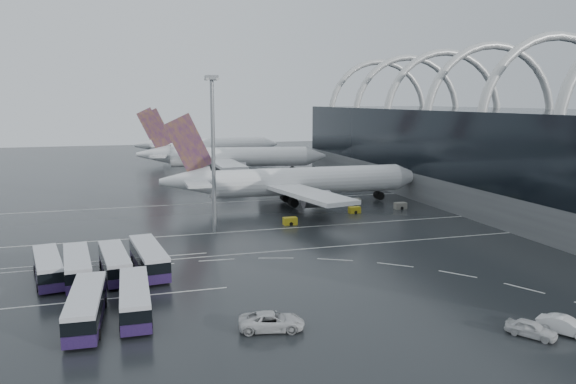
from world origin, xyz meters
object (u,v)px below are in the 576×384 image
object	(u,v)px
airliner_gate_b	(229,158)
van_curve_c	(565,326)
bus_row_far_b	(86,306)
gse_cart_belly_a	(355,210)
bus_row_near_d	(149,257)
gse_cart_belly_b	(355,201)
bus_row_near_a	(48,267)
gse_cart_belly_d	(400,206)
gse_cart_belly_c	(290,221)
bus_row_near_b	(77,266)
airliner_main	(294,182)
airliner_gate_c	(206,146)
van_curve_b	(531,329)
floodlight_mast	(213,135)
bus_row_near_c	(115,262)
van_curve_a	(272,321)
bus_row_far_c	(135,298)
gse_cart_belly_e	(321,199)

from	to	relation	value
airliner_gate_b	van_curve_c	world-z (taller)	airliner_gate_b
bus_row_far_b	gse_cart_belly_a	size ratio (longest dim) A/B	6.02
bus_row_near_d	gse_cart_belly_b	xyz separation A→B (m)	(44.70, 36.05, -1.20)
airliner_gate_b	bus_row_far_b	size ratio (longest dim) A/B	4.17
bus_row_near_a	bus_row_far_b	xyz separation A→B (m)	(5.28, -15.87, 0.10)
gse_cart_belly_d	gse_cart_belly_c	bearing A→B (deg)	-163.79
bus_row_near_b	gse_cart_belly_a	xyz separation A→B (m)	(49.80, 29.03, -1.19)
bus_row_far_b	airliner_main	bearing A→B (deg)	-32.51
bus_row_far_b	van_curve_c	distance (m)	46.84
airliner_gate_c	gse_cart_belly_c	size ratio (longest dim) A/B	22.52
van_curve_b	van_curve_c	bearing A→B (deg)	-40.45
airliner_gate_c	floodlight_mast	distance (m)	119.63
bus_row_near_c	gse_cart_belly_a	xyz separation A→B (m)	(45.36, 28.36, -1.13)
bus_row_near_a	gse_cart_belly_b	distance (m)	67.50
bus_row_far_b	van_curve_a	world-z (taller)	bus_row_far_b
bus_row_near_b	gse_cart_belly_c	distance (m)	41.25
gse_cart_belly_a	airliner_gate_b	bearing A→B (deg)	100.75
bus_row_far_b	bus_row_far_c	bearing A→B (deg)	-73.32
airliner_gate_b	bus_row_near_d	size ratio (longest dim) A/B	4.03
airliner_main	bus_row_near_c	bearing A→B (deg)	-131.87
airliner_gate_c	floodlight_mast	world-z (taller)	floodlight_mast
gse_cart_belly_b	gse_cart_belly_e	world-z (taller)	gse_cart_belly_b
gse_cart_belly_a	gse_cart_belly_d	world-z (taller)	gse_cart_belly_d
floodlight_mast	bus_row_near_b	bearing A→B (deg)	-134.36
floodlight_mast	bus_row_far_b	bearing A→B (deg)	-117.65
bus_row_near_a	gse_cart_belly_e	xyz separation A→B (m)	(51.17, 41.49, -1.21)
airliner_gate_c	gse_cart_belly_c	bearing A→B (deg)	-96.22
bus_row_far_c	gse_cart_belly_d	xyz separation A→B (m)	(53.99, 43.82, -1.11)
airliner_gate_b	gse_cart_belly_c	distance (m)	72.56
gse_cart_belly_d	bus_row_near_d	bearing A→B (deg)	-150.86
bus_row_near_b	bus_row_far_b	bearing A→B (deg)	-178.57
floodlight_mast	gse_cart_belly_d	bearing A→B (deg)	12.85
bus_row_far_c	bus_row_near_d	bearing A→B (deg)	-7.81
airliner_main	bus_row_near_d	xyz separation A→B (m)	(-32.09, -39.44, -3.05)
airliner_main	gse_cart_belly_c	xyz separation A→B (m)	(-6.33, -18.13, -4.26)
gse_cart_belly_a	gse_cart_belly_c	bearing A→B (deg)	-157.28
van_curve_c	gse_cart_belly_b	size ratio (longest dim) A/B	2.07
bus_row_near_c	van_curve_b	distance (m)	48.91
bus_row_near_b	van_curve_a	xyz separation A→B (m)	(19.16, -21.66, -0.91)
airliner_gate_b	gse_cart_belly_c	world-z (taller)	airliner_gate_b
gse_cart_belly_c	van_curve_a	bearing A→B (deg)	-109.08
van_curve_a	bus_row_near_d	bearing A→B (deg)	36.55
airliner_gate_c	gse_cart_belly_a	distance (m)	110.84
bus_row_near_d	gse_cart_belly_a	xyz separation A→B (m)	(41.08, 27.73, -1.26)
van_curve_c	airliner_gate_b	bearing A→B (deg)	61.97
floodlight_mast	van_curve_c	bearing A→B (deg)	-64.00
bus_row_near_c	gse_cart_belly_b	distance (m)	61.19
bus_row_near_b	floodlight_mast	size ratio (longest dim) A/B	0.52
van_curve_a	gse_cart_belly_a	size ratio (longest dim) A/B	2.84
gse_cart_belly_d	bus_row_near_a	bearing A→B (deg)	-155.52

